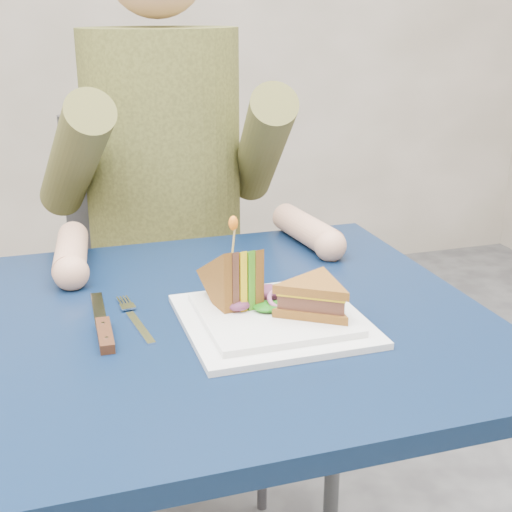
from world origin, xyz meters
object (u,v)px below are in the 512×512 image
object	(u,v)px
chair	(162,278)
plate	(273,318)
diner	(164,133)
sandwich_upright	(234,282)
knife	(104,330)
fork	(136,320)
sandwich_flat	(315,297)
table	(237,359)

from	to	relation	value
chair	plate	distance (m)	0.75
diner	sandwich_upright	bearing A→B (deg)	-90.63
knife	fork	bearing A→B (deg)	29.26
sandwich_flat	fork	bearing A→B (deg)	159.29
sandwich_upright	fork	size ratio (longest dim) A/B	0.76
fork	plate	bearing A→B (deg)	-19.61
sandwich_upright	fork	bearing A→B (deg)	170.90
chair	fork	bearing A→B (deg)	-103.09
fork	knife	bearing A→B (deg)	-150.74
diner	knife	bearing A→B (deg)	-109.48
plate	sandwich_flat	distance (m)	0.07
fork	sandwich_flat	bearing A→B (deg)	-20.71
table	sandwich_upright	xyz separation A→B (m)	(-0.01, -0.01, 0.13)
chair	diner	world-z (taller)	diner
fork	diner	bearing A→B (deg)	74.32
table	sandwich_flat	distance (m)	0.18
table	sandwich_upright	world-z (taller)	sandwich_upright
sandwich_upright	fork	distance (m)	0.16
sandwich_upright	fork	xyz separation A→B (m)	(-0.15, 0.02, -0.05)
table	chair	distance (m)	0.68
diner	plate	distance (m)	0.64
plate	fork	xyz separation A→B (m)	(-0.19, 0.07, -0.01)
table	plate	xyz separation A→B (m)	(0.04, -0.05, 0.09)
chair	plate	world-z (taller)	chair
diner	fork	size ratio (longest dim) A/B	4.15
table	fork	xyz separation A→B (m)	(-0.15, 0.01, 0.08)
chair	table	bearing A→B (deg)	-90.00
knife	sandwich_upright	bearing A→B (deg)	1.25
table	diner	bearing A→B (deg)	90.00
sandwich_upright	chair	bearing A→B (deg)	89.48
plate	knife	distance (m)	0.24
plate	sandwich_upright	world-z (taller)	sandwich_upright
chair	diner	size ratio (longest dim) A/B	1.25
chair	diner	xyz separation A→B (m)	(-0.00, -0.11, 0.37)
table	chair	bearing A→B (deg)	90.00
table	fork	world-z (taller)	fork
chair	plate	size ratio (longest dim) A/B	3.58
table	knife	world-z (taller)	knife
knife	table	bearing A→B (deg)	4.04
plate	knife	size ratio (longest dim) A/B	1.17
chair	sandwich_upright	distance (m)	0.72
sandwich_upright	fork	world-z (taller)	sandwich_upright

